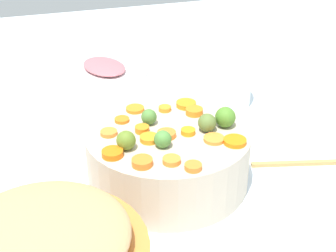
% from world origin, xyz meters
% --- Properties ---
extents(tabletop, '(2.40, 2.40, 0.02)m').
position_xyz_m(tabletop, '(0.00, 0.00, 0.01)').
color(tabletop, white).
rests_on(tabletop, ground).
extents(serving_bowl_carrots, '(0.30, 0.30, 0.11)m').
position_xyz_m(serving_bowl_carrots, '(0.04, 0.02, 0.07)').
color(serving_bowl_carrots, '#C3B299').
rests_on(serving_bowl_carrots, tabletop).
extents(stuffing_mound, '(0.23, 0.23, 0.04)m').
position_xyz_m(stuffing_mound, '(-0.20, 0.26, 0.15)').
color(stuffing_mound, tan).
rests_on(stuffing_mound, metal_pot).
extents(carrot_slice_0, '(0.05, 0.05, 0.01)m').
position_xyz_m(carrot_slice_0, '(-0.06, 0.09, 0.13)').
color(carrot_slice_0, orange).
rests_on(carrot_slice_0, serving_bowl_carrots).
extents(carrot_slice_1, '(0.05, 0.05, 0.01)m').
position_xyz_m(carrot_slice_1, '(-0.02, -0.05, 0.13)').
color(carrot_slice_1, orange).
rests_on(carrot_slice_1, serving_bowl_carrots).
extents(carrot_slice_2, '(0.05, 0.05, 0.01)m').
position_xyz_m(carrot_slice_2, '(0.08, -0.05, 0.13)').
color(carrot_slice_2, orange).
rests_on(carrot_slice_2, serving_bowl_carrots).
extents(carrot_slice_3, '(0.04, 0.04, 0.01)m').
position_xyz_m(carrot_slice_3, '(0.02, -0.01, 0.13)').
color(carrot_slice_3, orange).
rests_on(carrot_slice_3, serving_bowl_carrots).
extents(carrot_slice_4, '(0.04, 0.04, 0.01)m').
position_xyz_m(carrot_slice_4, '(-0.09, 0.02, 0.13)').
color(carrot_slice_4, orange).
rests_on(carrot_slice_4, serving_bowl_carrots).
extents(carrot_slice_5, '(0.06, 0.06, 0.01)m').
position_xyz_m(carrot_slice_5, '(-0.04, -0.08, 0.13)').
color(carrot_slice_5, orange).
rests_on(carrot_slice_5, serving_bowl_carrots).
extents(carrot_slice_6, '(0.04, 0.04, 0.01)m').
position_xyz_m(carrot_slice_6, '(0.06, 0.12, 0.13)').
color(carrot_slice_6, orange).
rests_on(carrot_slice_6, serving_bowl_carrots).
extents(carrot_slice_7, '(0.03, 0.03, 0.01)m').
position_xyz_m(carrot_slice_7, '(0.05, 0.06, 0.13)').
color(carrot_slice_7, orange).
rests_on(carrot_slice_7, serving_bowl_carrots).
extents(carrot_slice_8, '(0.04, 0.04, 0.01)m').
position_xyz_m(carrot_slice_8, '(0.10, 0.09, 0.13)').
color(carrot_slice_8, orange).
rests_on(carrot_slice_8, serving_bowl_carrots).
extents(carrot_slice_9, '(0.05, 0.05, 0.01)m').
position_xyz_m(carrot_slice_9, '(0.12, -0.04, 0.13)').
color(carrot_slice_9, orange).
rests_on(carrot_slice_9, serving_bowl_carrots).
extents(carrot_slice_10, '(0.05, 0.05, 0.01)m').
position_xyz_m(carrot_slice_10, '(-0.01, 0.13, 0.13)').
color(carrot_slice_10, orange).
rests_on(carrot_slice_10, serving_bowl_carrots).
extents(carrot_slice_11, '(0.04, 0.04, 0.01)m').
position_xyz_m(carrot_slice_11, '(0.01, 0.06, 0.13)').
color(carrot_slice_11, orange).
rests_on(carrot_slice_11, serving_bowl_carrots).
extents(carrot_slice_12, '(0.04, 0.04, 0.01)m').
position_xyz_m(carrot_slice_12, '(0.02, 0.03, 0.13)').
color(carrot_slice_12, orange).
rests_on(carrot_slice_12, serving_bowl_carrots).
extents(carrot_slice_13, '(0.03, 0.03, 0.01)m').
position_xyz_m(carrot_slice_13, '(0.11, 0.00, 0.13)').
color(carrot_slice_13, orange).
rests_on(carrot_slice_13, serving_bowl_carrots).
extents(carrot_slice_14, '(0.05, 0.05, 0.01)m').
position_xyz_m(carrot_slice_14, '(0.13, 0.05, 0.13)').
color(carrot_slice_14, orange).
rests_on(carrot_slice_14, serving_bowl_carrots).
extents(carrot_slice_15, '(0.04, 0.04, 0.01)m').
position_xyz_m(carrot_slice_15, '(-0.06, 0.04, 0.13)').
color(carrot_slice_15, orange).
rests_on(carrot_slice_15, serving_bowl_carrots).
extents(brussels_sprout_0, '(0.03, 0.03, 0.03)m').
position_xyz_m(brussels_sprout_0, '(0.07, 0.04, 0.14)').
color(brussels_sprout_0, '#4B7D36').
rests_on(brussels_sprout_0, serving_bowl_carrots).
extents(brussels_sprout_1, '(0.03, 0.03, 0.03)m').
position_xyz_m(brussels_sprout_1, '(0.02, -0.05, 0.14)').
color(brussels_sprout_1, '#587033').
rests_on(brussels_sprout_1, serving_bowl_carrots).
extents(brussels_sprout_2, '(0.03, 0.03, 0.03)m').
position_xyz_m(brussels_sprout_2, '(0.00, 0.10, 0.14)').
color(brussels_sprout_2, '#5C7725').
rests_on(brussels_sprout_2, serving_bowl_carrots).
extents(brussels_sprout_3, '(0.04, 0.04, 0.04)m').
position_xyz_m(brussels_sprout_3, '(0.02, -0.09, 0.15)').
color(brussels_sprout_3, '#4B8028').
rests_on(brussels_sprout_3, serving_bowl_carrots).
extents(brussels_sprout_4, '(0.03, 0.03, 0.03)m').
position_xyz_m(brussels_sprout_4, '(-0.01, 0.04, 0.14)').
color(brussels_sprout_4, '#4A8639').
rests_on(brussels_sprout_4, serving_bowl_carrots).
extents(casserole_dish, '(0.20, 0.20, 0.11)m').
position_xyz_m(casserole_dish, '(0.32, -0.18, 0.08)').
color(casserole_dish, white).
rests_on(casserole_dish, tabletop).
extents(ham_plate, '(0.27, 0.27, 0.01)m').
position_xyz_m(ham_plate, '(0.58, 0.05, 0.03)').
color(ham_plate, white).
rests_on(ham_plate, tabletop).
extents(ham_slice_main, '(0.18, 0.14, 0.02)m').
position_xyz_m(ham_slice_main, '(0.57, 0.04, 0.04)').
color(ham_slice_main, '#BD6068').
rests_on(ham_slice_main, ham_plate).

